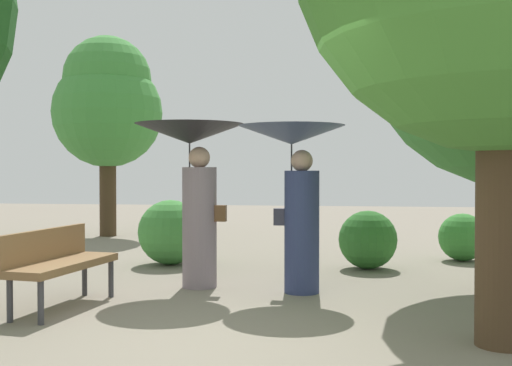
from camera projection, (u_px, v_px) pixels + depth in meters
ground_plane at (215, 335)px, 5.54m from camera, size 40.00×40.00×0.00m
person_left at (193, 169)px, 7.80m from camera, size 1.36×1.36×2.03m
person_right at (296, 174)px, 7.45m from camera, size 1.27×1.27×1.98m
park_bench at (58, 260)px, 6.61m from camera, size 0.69×1.55×0.83m
tree_near_left at (107, 103)px, 13.78m from camera, size 2.39×2.39×4.39m
bush_path_left at (463, 237)px, 10.05m from camera, size 0.76×0.76×0.76m
bush_path_right at (368, 240)px, 9.24m from camera, size 0.86×0.86×0.86m
bush_behind_bench at (170, 232)px, 9.67m from camera, size 1.00×1.00×1.00m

